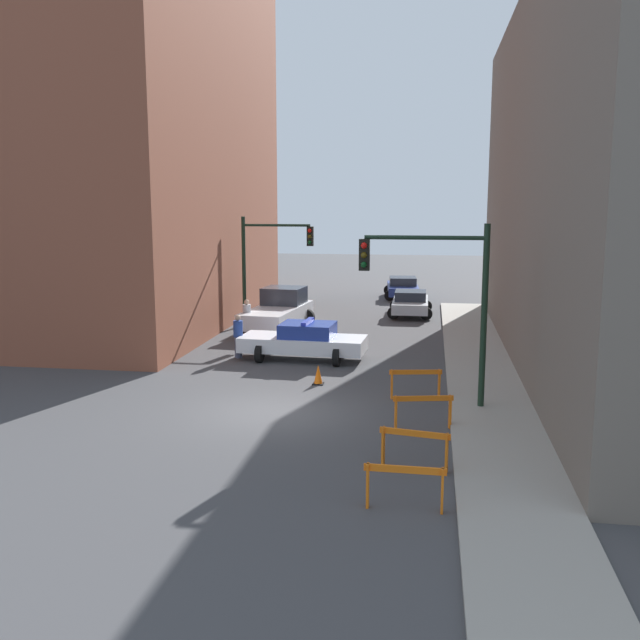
{
  "coord_description": "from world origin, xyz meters",
  "views": [
    {
      "loc": [
        4.39,
        -19.14,
        5.96
      ],
      "look_at": [
        0.56,
        5.32,
        1.78
      ],
      "focal_mm": 40.0,
      "sensor_mm": 36.0,
      "label": 1
    }
  ],
  "objects_px": {
    "barrier_mid": "(415,443)",
    "traffic_cone": "(318,375)",
    "traffic_light_far": "(266,255)",
    "white_truck": "(279,311)",
    "pedestrian_corner": "(247,318)",
    "traffic_light_near": "(443,287)",
    "parked_car_mid": "(403,287)",
    "barrier_back": "(423,406)",
    "barrier_front": "(405,480)",
    "barrier_corner": "(416,379)",
    "pedestrian_crossing": "(238,336)",
    "parked_car_near": "(410,303)",
    "police_car": "(304,341)"
  },
  "relations": [
    {
      "from": "barrier_corner",
      "to": "barrier_mid",
      "type": "bearing_deg",
      "value": -88.88
    },
    {
      "from": "pedestrian_crossing",
      "to": "parked_car_mid",
      "type": "bearing_deg",
      "value": -118.39
    },
    {
      "from": "police_car",
      "to": "parked_car_mid",
      "type": "relative_size",
      "value": 1.08
    },
    {
      "from": "parked_car_near",
      "to": "parked_car_mid",
      "type": "height_order",
      "value": "same"
    },
    {
      "from": "traffic_light_far",
      "to": "traffic_cone",
      "type": "xyz_separation_m",
      "value": [
        4.13,
        -10.39,
        -3.08
      ]
    },
    {
      "from": "parked_car_mid",
      "to": "pedestrian_corner",
      "type": "distance_m",
      "value": 15.13
    },
    {
      "from": "barrier_mid",
      "to": "traffic_cone",
      "type": "relative_size",
      "value": 2.41
    },
    {
      "from": "traffic_light_near",
      "to": "pedestrian_corner",
      "type": "distance_m",
      "value": 13.09
    },
    {
      "from": "barrier_back",
      "to": "barrier_corner",
      "type": "relative_size",
      "value": 1.0
    },
    {
      "from": "barrier_front",
      "to": "barrier_back",
      "type": "bearing_deg",
      "value": 86.81
    },
    {
      "from": "white_truck",
      "to": "parked_car_near",
      "type": "relative_size",
      "value": 1.29
    },
    {
      "from": "barrier_front",
      "to": "barrier_mid",
      "type": "distance_m",
      "value": 2.21
    },
    {
      "from": "white_truck",
      "to": "barrier_front",
      "type": "relative_size",
      "value": 3.49
    },
    {
      "from": "parked_car_mid",
      "to": "pedestrian_corner",
      "type": "height_order",
      "value": "pedestrian_corner"
    },
    {
      "from": "parked_car_near",
      "to": "barrier_back",
      "type": "xyz_separation_m",
      "value": [
        0.91,
        -18.85,
        -0.06
      ]
    },
    {
      "from": "traffic_cone",
      "to": "traffic_light_near",
      "type": "bearing_deg",
      "value": -28.64
    },
    {
      "from": "barrier_mid",
      "to": "barrier_corner",
      "type": "distance_m",
      "value": 5.79
    },
    {
      "from": "police_car",
      "to": "barrier_mid",
      "type": "height_order",
      "value": "police_car"
    },
    {
      "from": "parked_car_near",
      "to": "barrier_mid",
      "type": "distance_m",
      "value": 21.76
    },
    {
      "from": "barrier_front",
      "to": "barrier_mid",
      "type": "relative_size",
      "value": 1.01
    },
    {
      "from": "barrier_front",
      "to": "barrier_corner",
      "type": "distance_m",
      "value": 7.99
    },
    {
      "from": "parked_car_near",
      "to": "police_car",
      "type": "bearing_deg",
      "value": -108.7
    },
    {
      "from": "parked_car_near",
      "to": "pedestrian_corner",
      "type": "distance_m",
      "value": 9.91
    },
    {
      "from": "traffic_light_far",
      "to": "barrier_mid",
      "type": "relative_size",
      "value": 3.29
    },
    {
      "from": "barrier_corner",
      "to": "traffic_cone",
      "type": "xyz_separation_m",
      "value": [
        -3.19,
        1.25,
        -0.3
      ]
    },
    {
      "from": "white_truck",
      "to": "traffic_cone",
      "type": "xyz_separation_m",
      "value": [
        3.37,
        -9.54,
        -0.59
      ]
    },
    {
      "from": "traffic_light_near",
      "to": "parked_car_mid",
      "type": "relative_size",
      "value": 1.17
    },
    {
      "from": "white_truck",
      "to": "barrier_back",
      "type": "distance_m",
      "value": 15.29
    },
    {
      "from": "traffic_light_far",
      "to": "traffic_cone",
      "type": "height_order",
      "value": "traffic_light_far"
    },
    {
      "from": "pedestrian_corner",
      "to": "traffic_cone",
      "type": "xyz_separation_m",
      "value": [
        4.39,
        -7.64,
        -0.54
      ]
    },
    {
      "from": "white_truck",
      "to": "pedestrian_crossing",
      "type": "relative_size",
      "value": 3.36
    },
    {
      "from": "police_car",
      "to": "barrier_mid",
      "type": "relative_size",
      "value": 3.03
    },
    {
      "from": "traffic_light_far",
      "to": "barrier_mid",
      "type": "xyz_separation_m",
      "value": [
        7.43,
        -17.42,
        -2.78
      ]
    },
    {
      "from": "traffic_light_near",
      "to": "barrier_front",
      "type": "height_order",
      "value": "traffic_light_near"
    },
    {
      "from": "white_truck",
      "to": "barrier_back",
      "type": "bearing_deg",
      "value": -57.28
    },
    {
      "from": "barrier_mid",
      "to": "pedestrian_crossing",
      "type": "bearing_deg",
      "value": 123.51
    },
    {
      "from": "barrier_mid",
      "to": "barrier_corner",
      "type": "xyz_separation_m",
      "value": [
        -0.11,
        5.79,
        0.0
      ]
    },
    {
      "from": "barrier_back",
      "to": "traffic_cone",
      "type": "distance_m",
      "value": 5.4
    },
    {
      "from": "police_car",
      "to": "traffic_cone",
      "type": "relative_size",
      "value": 7.31
    },
    {
      "from": "traffic_light_far",
      "to": "police_car",
      "type": "bearing_deg",
      "value": -66.09
    },
    {
      "from": "pedestrian_crossing",
      "to": "pedestrian_corner",
      "type": "distance_m",
      "value": 4.27
    },
    {
      "from": "traffic_light_near",
      "to": "white_truck",
      "type": "bearing_deg",
      "value": 121.94
    },
    {
      "from": "parked_car_mid",
      "to": "barrier_back",
      "type": "relative_size",
      "value": 2.81
    },
    {
      "from": "parked_car_near",
      "to": "barrier_front",
      "type": "bearing_deg",
      "value": -89.06
    },
    {
      "from": "white_truck",
      "to": "parked_car_mid",
      "type": "relative_size",
      "value": 1.26
    },
    {
      "from": "white_truck",
      "to": "traffic_cone",
      "type": "height_order",
      "value": "white_truck"
    },
    {
      "from": "barrier_back",
      "to": "white_truck",
      "type": "bearing_deg",
      "value": 116.51
    },
    {
      "from": "traffic_light_near",
      "to": "parked_car_near",
      "type": "distance_m",
      "value": 17.13
    },
    {
      "from": "traffic_light_far",
      "to": "white_truck",
      "type": "xyz_separation_m",
      "value": [
        0.76,
        -0.85,
        -2.49
      ]
    },
    {
      "from": "traffic_light_far",
      "to": "barrier_back",
      "type": "height_order",
      "value": "traffic_light_far"
    }
  ]
}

